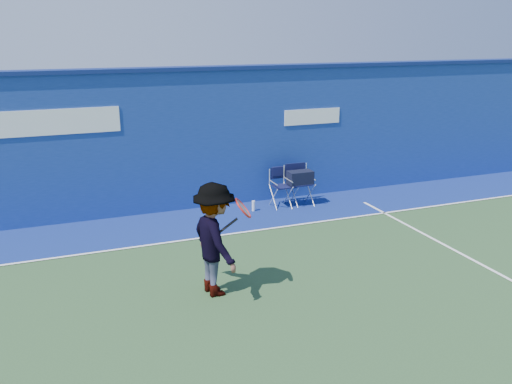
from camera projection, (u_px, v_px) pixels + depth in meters
name	position (u px, v px, depth m)	size (l,w,h in m)	color
ground	(236.00, 324.00, 7.33)	(80.00, 80.00, 0.00)	#2B4A27
stadium_wall	(156.00, 141.00, 11.53)	(24.00, 0.50, 3.08)	navy
out_of_bounds_strip	(170.00, 226.00, 10.99)	(24.00, 1.80, 0.01)	navy
court_lines	(223.00, 303.00, 7.86)	(24.00, 12.00, 0.01)	white
directors_chair_left	(283.00, 194.00, 12.16)	(0.51, 0.48, 0.87)	silver
directors_chair_right	(299.00, 189.00, 12.20)	(0.55, 0.49, 0.92)	silver
water_bottle	(253.00, 206.00, 11.85)	(0.07, 0.07, 0.24)	white
tennis_player	(215.00, 239.00, 7.96)	(0.97, 1.19, 1.72)	#EA4738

